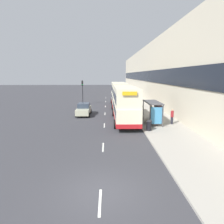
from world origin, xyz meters
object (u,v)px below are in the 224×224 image
at_px(pedestrian_at_shelter, 172,116).
at_px(traffic_light_far_kerb, 82,88).
at_px(bus_shelter, 155,109).
at_px(car_0, 84,109).
at_px(pedestrian_1, 151,112).
at_px(litter_bin, 149,125).
at_px(double_decker_bus_ahead, 119,94).
at_px(double_decker_bus_near, 125,103).

xyz_separation_m(pedestrian_at_shelter, traffic_light_far_kerb, (-12.14, 16.48, 2.14)).
xyz_separation_m(bus_shelter, car_0, (-8.80, 5.82, -1.03)).
distance_m(pedestrian_1, traffic_light_far_kerb, 17.17).
xyz_separation_m(bus_shelter, litter_bin, (-1.22, -2.97, -1.21)).
distance_m(double_decker_bus_ahead, traffic_light_far_kerb, 7.30).
height_order(car_0, traffic_light_far_kerb, traffic_light_far_kerb).
distance_m(bus_shelter, car_0, 10.60).
bearing_deg(car_0, litter_bin, 130.76).
height_order(double_decker_bus_near, pedestrian_1, double_decker_bus_near).
relative_size(double_decker_bus_near, pedestrian_1, 5.88).
xyz_separation_m(double_decker_bus_ahead, car_0, (-5.52, -8.08, -1.43)).
bearing_deg(pedestrian_at_shelter, bus_shelter, 170.85).
bearing_deg(car_0, double_decker_bus_near, 142.19).
relative_size(car_0, pedestrian_1, 2.57).
xyz_separation_m(double_decker_bus_near, car_0, (-5.50, 4.27, -1.43)).
distance_m(double_decker_bus_ahead, car_0, 9.89).
height_order(double_decker_bus_near, litter_bin, double_decker_bus_near).
bearing_deg(car_0, double_decker_bus_ahead, -124.31).
distance_m(double_decker_bus_ahead, pedestrian_at_shelter, 15.21).
height_order(double_decker_bus_ahead, car_0, double_decker_bus_ahead).
height_order(car_0, litter_bin, car_0).
xyz_separation_m(double_decker_bus_near, litter_bin, (2.08, -4.52, -1.61)).
bearing_deg(bus_shelter, car_0, 146.52).
bearing_deg(litter_bin, pedestrian_1, 75.73).
bearing_deg(pedestrian_at_shelter, car_0, 150.31).
xyz_separation_m(double_decker_bus_near, double_decker_bus_ahead, (0.01, 12.35, 0.00)).
height_order(double_decker_bus_ahead, litter_bin, double_decker_bus_ahead).
distance_m(bus_shelter, litter_bin, 3.43).
height_order(bus_shelter, double_decker_bus_near, double_decker_bus_near).
bearing_deg(pedestrian_at_shelter, double_decker_bus_ahead, 110.26).
height_order(bus_shelter, pedestrian_1, bus_shelter).
height_order(pedestrian_at_shelter, traffic_light_far_kerb, traffic_light_far_kerb).
relative_size(double_decker_bus_near, double_decker_bus_ahead, 0.99).
bearing_deg(traffic_light_far_kerb, pedestrian_1, -52.48).
bearing_deg(litter_bin, pedestrian_at_shelter, 39.80).
distance_m(bus_shelter, double_decker_bus_ahead, 14.29).
xyz_separation_m(car_0, pedestrian_1, (9.01, -3.17, 0.20)).
bearing_deg(traffic_light_far_kerb, double_decker_bus_ahead, -18.18).
bearing_deg(bus_shelter, pedestrian_1, 85.52).
relative_size(bus_shelter, traffic_light_far_kerb, 0.89).
bearing_deg(double_decker_bus_ahead, double_decker_bus_near, -90.06).
bearing_deg(double_decker_bus_near, traffic_light_far_kerb, 115.19).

